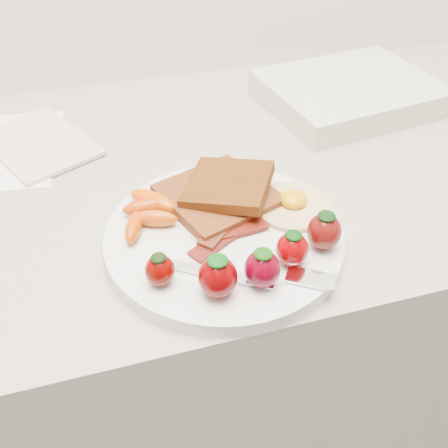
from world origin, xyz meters
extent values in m
cube|color=gray|center=(0.00, 1.70, 0.45)|extent=(2.00, 0.60, 0.90)
cylinder|color=white|center=(0.02, 1.53, 0.91)|extent=(0.27, 0.27, 0.02)
cube|color=#4E2512|center=(0.02, 1.59, 0.93)|extent=(0.15, 0.15, 0.01)
cube|color=#401F09|center=(0.04, 1.59, 0.94)|extent=(0.13, 0.13, 0.02)
cylinder|color=#F3E5C4|center=(0.11, 1.55, 0.92)|extent=(0.11, 0.11, 0.01)
ellipsoid|color=#D99A01|center=(0.11, 1.55, 0.93)|extent=(0.04, 0.04, 0.02)
cube|color=black|center=(0.01, 1.52, 0.92)|extent=(0.08, 0.06, 0.00)
cube|color=black|center=(0.02, 1.53, 0.92)|extent=(0.08, 0.03, 0.00)
cube|color=black|center=(0.02, 1.54, 0.92)|extent=(0.07, 0.07, 0.00)
ellipsoid|color=#BA3906|center=(-0.06, 1.59, 0.93)|extent=(0.06, 0.02, 0.02)
ellipsoid|color=#C34B0D|center=(-0.06, 1.56, 0.93)|extent=(0.05, 0.03, 0.02)
ellipsoid|color=#BD3D03|center=(-0.08, 1.56, 0.93)|extent=(0.03, 0.05, 0.02)
ellipsoid|color=#D54900|center=(-0.05, 1.60, 0.93)|extent=(0.06, 0.06, 0.02)
ellipsoid|color=#570200|center=(-0.07, 1.48, 0.93)|extent=(0.03, 0.03, 0.03)
ellipsoid|color=black|center=(-0.07, 1.48, 0.95)|extent=(0.02, 0.02, 0.01)
ellipsoid|color=#5A0002|center=(-0.01, 1.45, 0.94)|extent=(0.04, 0.04, 0.04)
ellipsoid|color=#08450C|center=(-0.01, 1.45, 0.96)|extent=(0.02, 0.02, 0.01)
ellipsoid|color=#56000F|center=(0.03, 1.45, 0.94)|extent=(0.04, 0.04, 0.04)
ellipsoid|color=#0E3F06|center=(0.03, 1.45, 0.96)|extent=(0.02, 0.02, 0.01)
ellipsoid|color=#7A0003|center=(0.07, 1.47, 0.94)|extent=(0.03, 0.03, 0.04)
ellipsoid|color=#063207|center=(0.07, 1.47, 0.96)|extent=(0.02, 0.02, 0.01)
ellipsoid|color=#550A09|center=(0.11, 1.48, 0.94)|extent=(0.04, 0.04, 0.04)
ellipsoid|color=black|center=(0.11, 1.48, 0.96)|extent=(0.02, 0.02, 0.01)
cube|color=white|center=(-0.01, 1.47, 0.92)|extent=(0.11, 0.07, 0.00)
cube|color=white|center=(0.08, 1.44, 0.92)|extent=(0.05, 0.05, 0.00)
cube|color=white|center=(-0.24, 1.81, 0.90)|extent=(0.19, 0.23, 0.00)
cube|color=beige|center=(-0.19, 1.81, 0.91)|extent=(0.19, 0.21, 0.01)
cube|color=beige|center=(0.31, 1.81, 0.92)|extent=(0.30, 0.25, 0.04)
camera|label=1|loc=(-0.10, 1.13, 1.29)|focal=40.00mm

